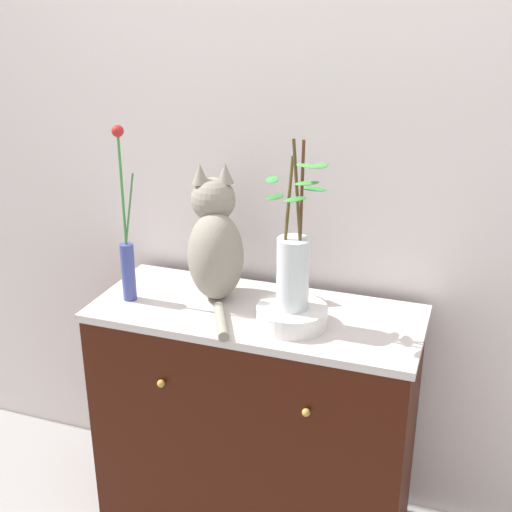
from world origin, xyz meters
TOP-DOWN VIEW (x-y plane):
  - wall_back at (0.00, 0.29)m, footprint 4.40×0.08m
  - sideboard at (0.00, -0.00)m, footprint 1.02×0.45m
  - cat_sitting at (-0.16, 0.06)m, footprint 0.27×0.41m
  - vase_slim_green at (-0.41, -0.06)m, footprint 0.06×0.04m
  - bowl_porcelain at (0.13, -0.05)m, footprint 0.21×0.21m
  - vase_glass_clear at (0.13, -0.06)m, footprint 0.18×0.15m

SIDE VIEW (x-z plane):
  - sideboard at x=0.00m, z-range 0.00..0.82m
  - bowl_porcelain at x=0.13m, z-range 0.81..0.87m
  - vase_slim_green at x=-0.41m, z-range 0.70..1.25m
  - cat_sitting at x=-0.16m, z-range 0.78..1.21m
  - vase_glass_clear at x=0.13m, z-range 0.75..1.25m
  - wall_back at x=0.00m, z-range 0.00..2.60m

